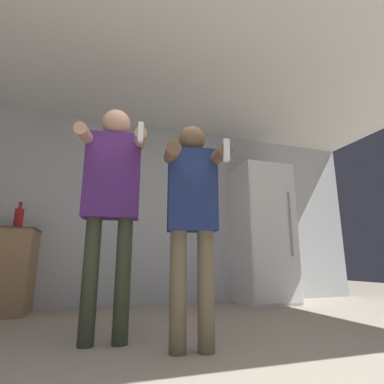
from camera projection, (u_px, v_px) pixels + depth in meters
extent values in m
cube|color=#B2B7BC|center=(140.00, 210.00, 4.21)|extent=(7.00, 0.06, 2.55)
cube|color=silver|center=(167.00, 62.00, 3.09)|extent=(7.00, 3.52, 0.05)
cube|color=white|center=(262.00, 233.00, 4.34)|extent=(0.74, 0.65, 1.95)
cube|color=silver|center=(276.00, 230.00, 4.03)|extent=(0.71, 0.01, 1.87)
cylinder|color=#99999E|center=(291.00, 224.00, 4.10)|extent=(0.02, 0.02, 0.88)
cylinder|color=maroon|center=(19.00, 219.00, 3.38)|extent=(0.09, 0.09, 0.22)
cylinder|color=maroon|center=(20.00, 206.00, 3.41)|extent=(0.04, 0.04, 0.07)
sphere|color=maroon|center=(21.00, 203.00, 3.42)|extent=(0.04, 0.04, 0.04)
cylinder|color=#75664C|center=(178.00, 290.00, 1.95)|extent=(0.11, 0.11, 0.77)
cylinder|color=#75664C|center=(206.00, 290.00, 1.98)|extent=(0.11, 0.11, 0.77)
cube|color=navy|center=(192.00, 191.00, 2.12)|extent=(0.37, 0.26, 0.57)
sphere|color=brown|center=(192.00, 140.00, 2.21)|extent=(0.20, 0.20, 0.20)
cylinder|color=brown|center=(172.00, 153.00, 1.97)|extent=(0.16, 0.39, 0.15)
cylinder|color=brown|center=(219.00, 156.00, 2.01)|extent=(0.16, 0.39, 0.15)
cube|color=white|center=(226.00, 150.00, 1.83)|extent=(0.04, 0.04, 0.14)
cylinder|color=#38422D|center=(90.00, 279.00, 2.13)|extent=(0.11, 0.11, 0.88)
cylinder|color=#38422D|center=(123.00, 279.00, 2.17)|extent=(0.11, 0.11, 0.88)
cube|color=#4C236B|center=(113.00, 176.00, 2.32)|extent=(0.44, 0.25, 0.66)
sphere|color=tan|center=(116.00, 124.00, 2.42)|extent=(0.23, 0.23, 0.23)
cylinder|color=tan|center=(85.00, 135.00, 2.15)|extent=(0.14, 0.42, 0.15)
cylinder|color=tan|center=(140.00, 139.00, 2.22)|extent=(0.14, 0.42, 0.15)
cube|color=white|center=(141.00, 132.00, 2.03)|extent=(0.04, 0.04, 0.14)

